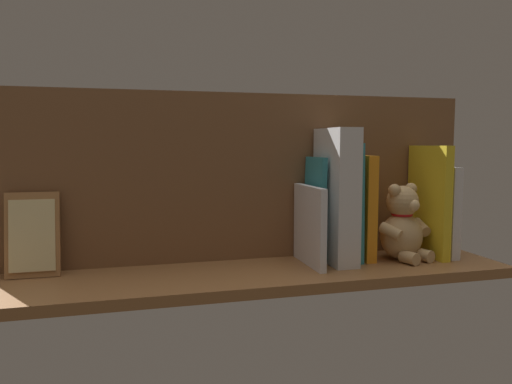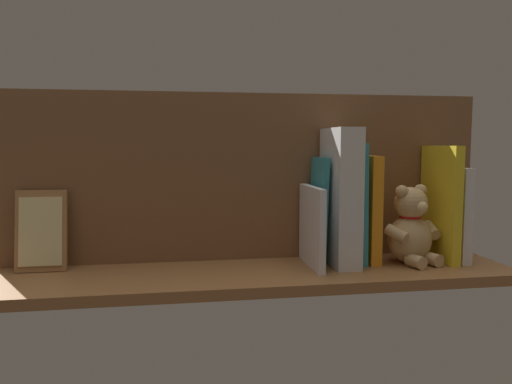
% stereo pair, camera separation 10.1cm
% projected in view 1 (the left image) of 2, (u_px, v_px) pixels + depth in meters
% --- Properties ---
extents(ground_plane, '(1.10, 0.26, 0.02)m').
position_uv_depth(ground_plane, '(256.00, 275.00, 1.03)').
color(ground_plane, brown).
extents(shelf_back_panel, '(1.10, 0.02, 0.38)m').
position_uv_depth(shelf_back_panel, '(244.00, 177.00, 1.11)').
color(shelf_back_panel, brown).
rests_on(shelf_back_panel, ground_plane).
extents(book_0, '(0.02, 0.14, 0.21)m').
position_uv_depth(book_0, '(439.00, 211.00, 1.16)').
color(book_0, silver).
rests_on(book_0, ground_plane).
extents(book_1, '(0.02, 0.15, 0.26)m').
position_uv_depth(book_1, '(429.00, 201.00, 1.14)').
color(book_1, yellow).
rests_on(book_1, ground_plane).
extents(teddy_bear, '(0.14, 0.13, 0.18)m').
position_uv_depth(teddy_bear, '(403.00, 226.00, 1.11)').
color(teddy_bear, tan).
rests_on(teddy_bear, ground_plane).
extents(book_2, '(0.02, 0.11, 0.24)m').
position_uv_depth(book_2, '(361.00, 207.00, 1.12)').
color(book_2, orange).
rests_on(book_2, ground_plane).
extents(book_3, '(0.02, 0.11, 0.27)m').
position_uv_depth(book_3, '(350.00, 202.00, 1.11)').
color(book_3, teal).
rests_on(book_3, ground_plane).
extents(dictionary_thick_white, '(0.05, 0.14, 0.30)m').
position_uv_depth(dictionary_thick_white, '(336.00, 196.00, 1.08)').
color(dictionary_thick_white, silver).
rests_on(dictionary_thick_white, ground_plane).
extents(book_4, '(0.02, 0.10, 0.24)m').
position_uv_depth(book_4, '(314.00, 209.00, 1.09)').
color(book_4, teal).
rests_on(book_4, ground_plane).
extents(book_5, '(0.01, 0.16, 0.17)m').
position_uv_depth(book_5, '(309.00, 225.00, 1.06)').
color(book_5, silver).
rests_on(book_5, ground_plane).
extents(picture_frame_leaning, '(0.10, 0.04, 0.17)m').
position_uv_depth(picture_frame_leaning, '(33.00, 235.00, 0.97)').
color(picture_frame_leaning, '#9E6B3D').
rests_on(picture_frame_leaning, ground_plane).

